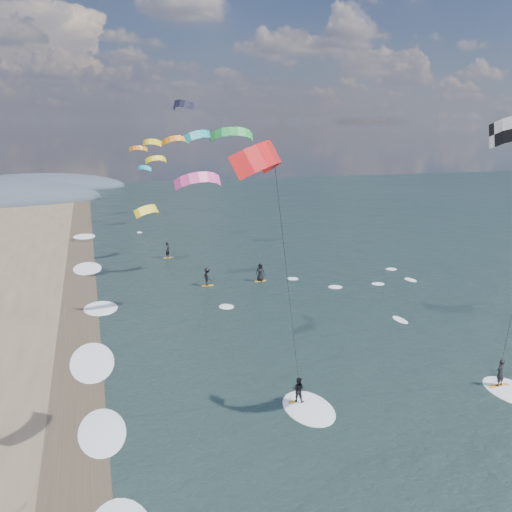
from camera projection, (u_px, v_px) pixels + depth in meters
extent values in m
plane|color=black|center=(352.00, 464.00, 25.72)|extent=(260.00, 260.00, 0.00)
cube|color=#382D23|center=(77.00, 399.00, 31.76)|extent=(3.00, 240.00, 0.00)
ellipsoid|color=#3D4756|center=(37.00, 189.00, 131.71)|extent=(40.00, 18.00, 7.00)
cube|color=orange|center=(499.00, 386.00, 33.25)|extent=(1.31, 0.39, 0.06)
imported|color=black|center=(500.00, 373.00, 33.06)|extent=(0.69, 0.57, 1.62)
cube|color=orange|center=(298.00, 402.00, 31.37)|extent=(1.11, 0.34, 0.05)
imported|color=black|center=(298.00, 390.00, 31.21)|extent=(0.86, 0.83, 1.40)
ellipsoid|color=white|center=(309.00, 408.00, 30.72)|extent=(2.60, 4.20, 0.12)
cylinder|color=black|center=(288.00, 287.00, 26.35)|extent=(0.02, 0.02, 14.42)
cube|color=orange|center=(207.00, 285.00, 53.66)|extent=(1.10, 0.35, 0.05)
imported|color=black|center=(207.00, 277.00, 53.45)|extent=(0.87, 1.22, 1.70)
cube|color=orange|center=(260.00, 281.00, 55.17)|extent=(1.10, 0.35, 0.05)
imported|color=black|center=(260.00, 272.00, 54.97)|extent=(0.97, 0.78, 1.74)
cube|color=orange|center=(168.00, 258.00, 64.62)|extent=(1.10, 0.35, 0.05)
imported|color=black|center=(168.00, 250.00, 64.41)|extent=(0.71, 0.78, 1.78)
ellipsoid|color=white|center=(101.00, 432.00, 28.36)|extent=(2.40, 5.40, 0.11)
ellipsoid|color=white|center=(97.00, 361.00, 36.76)|extent=(2.40, 5.40, 0.11)
ellipsoid|color=white|center=(94.00, 309.00, 47.03)|extent=(2.40, 5.40, 0.11)
ellipsoid|color=white|center=(92.00, 268.00, 60.10)|extent=(2.40, 5.40, 0.11)
ellipsoid|color=white|center=(90.00, 236.00, 76.90)|extent=(2.40, 5.40, 0.11)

